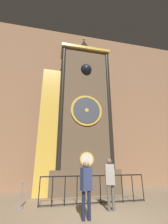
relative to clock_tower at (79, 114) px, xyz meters
The scene contains 6 objects.
cathedral_back_wall 2.18m from the clock_tower, 94.51° to the left, with size 24.00×0.32×12.39m.
clock_tower is the anchor object (origin of this frame).
railing_fence 4.54m from the clock_tower, 80.68° to the right, with size 4.65×0.05×1.13m.
visitor_near 5.26m from the clock_tower, 95.90° to the right, with size 0.39×0.32×1.74m.
visitor_far 4.77m from the clock_tower, 77.53° to the right, with size 0.38×0.29×1.82m.
stanchion_post 5.45m from the clock_tower, 140.88° to the right, with size 0.28×0.28×0.96m.
Camera 1 is at (-1.57, -4.77, 1.74)m, focal length 24.00 mm.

